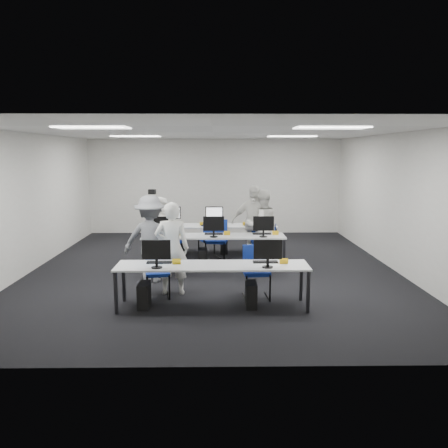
{
  "coord_description": "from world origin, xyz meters",
  "views": [
    {
      "loc": [
        0.09,
        -9.45,
        2.58
      ],
      "look_at": [
        0.23,
        0.14,
        1.0
      ],
      "focal_mm": 35.0,
      "sensor_mm": 36.0,
      "label": 1
    }
  ],
  "objects_px": {
    "chair_2": "(171,249)",
    "student_3": "(253,223)",
    "chair_1": "(256,282)",
    "chair_3": "(217,249)",
    "desk_front": "(212,268)",
    "student_1": "(262,225)",
    "student_0": "(172,248)",
    "chair_4": "(261,250)",
    "chair_7": "(265,247)",
    "chair_5": "(176,247)",
    "chair_6": "(209,246)",
    "chair_0": "(158,282)",
    "photographer": "(151,239)",
    "student_2": "(161,228)",
    "desk_mid": "(214,238)"
  },
  "relations": [
    {
      "from": "desk_front",
      "to": "chair_1",
      "type": "bearing_deg",
      "value": 30.89
    },
    {
      "from": "chair_7",
      "to": "chair_2",
      "type": "bearing_deg",
      "value": 176.18
    },
    {
      "from": "desk_front",
      "to": "student_1",
      "type": "xyz_separation_m",
      "value": [
        1.14,
        3.23,
        0.17
      ]
    },
    {
      "from": "chair_4",
      "to": "student_1",
      "type": "distance_m",
      "value": 0.59
    },
    {
      "from": "chair_1",
      "to": "chair_7",
      "type": "height_order",
      "value": "chair_1"
    },
    {
      "from": "chair_6",
      "to": "chair_5",
      "type": "bearing_deg",
      "value": 158.11
    },
    {
      "from": "chair_0",
      "to": "chair_4",
      "type": "height_order",
      "value": "chair_4"
    },
    {
      "from": "chair_6",
      "to": "student_3",
      "type": "relative_size",
      "value": 0.51
    },
    {
      "from": "student_2",
      "to": "photographer",
      "type": "relative_size",
      "value": 0.88
    },
    {
      "from": "desk_front",
      "to": "chair_3",
      "type": "height_order",
      "value": "chair_3"
    },
    {
      "from": "desk_front",
      "to": "student_2",
      "type": "distance_m",
      "value": 3.6
    },
    {
      "from": "chair_2",
      "to": "desk_mid",
      "type": "bearing_deg",
      "value": -49.75
    },
    {
      "from": "chair_1",
      "to": "chair_5",
      "type": "distance_m",
      "value": 3.49
    },
    {
      "from": "chair_3",
      "to": "chair_6",
      "type": "xyz_separation_m",
      "value": [
        -0.18,
        0.36,
        -0.02
      ]
    },
    {
      "from": "student_2",
      "to": "chair_2",
      "type": "bearing_deg",
      "value": -32.0
    },
    {
      "from": "chair_0",
      "to": "chair_1",
      "type": "bearing_deg",
      "value": -13.86
    },
    {
      "from": "chair_0",
      "to": "chair_3",
      "type": "xyz_separation_m",
      "value": [
        1.06,
        2.55,
        0.04
      ]
    },
    {
      "from": "desk_front",
      "to": "chair_2",
      "type": "distance_m",
      "value": 3.47
    },
    {
      "from": "desk_mid",
      "to": "chair_1",
      "type": "xyz_separation_m",
      "value": [
        0.77,
        -2.14,
        -0.39
      ]
    },
    {
      "from": "student_1",
      "to": "chair_3",
      "type": "bearing_deg",
      "value": -12.56
    },
    {
      "from": "student_3",
      "to": "photographer",
      "type": "relative_size",
      "value": 1.04
    },
    {
      "from": "chair_0",
      "to": "chair_4",
      "type": "bearing_deg",
      "value": 38.95
    },
    {
      "from": "chair_5",
      "to": "student_1",
      "type": "relative_size",
      "value": 0.49
    },
    {
      "from": "chair_4",
      "to": "student_1",
      "type": "bearing_deg",
      "value": 80.29
    },
    {
      "from": "chair_2",
      "to": "student_3",
      "type": "relative_size",
      "value": 0.47
    },
    {
      "from": "chair_5",
      "to": "chair_6",
      "type": "height_order",
      "value": "chair_6"
    },
    {
      "from": "desk_front",
      "to": "chair_6",
      "type": "distance_m",
      "value": 3.48
    },
    {
      "from": "desk_front",
      "to": "chair_2",
      "type": "bearing_deg",
      "value": 107.64
    },
    {
      "from": "chair_7",
      "to": "photographer",
      "type": "xyz_separation_m",
      "value": [
        -2.52,
        -1.99,
        0.6
      ]
    },
    {
      "from": "chair_1",
      "to": "student_2",
      "type": "relative_size",
      "value": 0.61
    },
    {
      "from": "chair_1",
      "to": "chair_3",
      "type": "distance_m",
      "value": 2.73
    },
    {
      "from": "chair_0",
      "to": "student_3",
      "type": "bearing_deg",
      "value": 43.47
    },
    {
      "from": "chair_5",
      "to": "chair_1",
      "type": "bearing_deg",
      "value": -66.97
    },
    {
      "from": "chair_2",
      "to": "student_2",
      "type": "relative_size",
      "value": 0.55
    },
    {
      "from": "chair_0",
      "to": "chair_7",
      "type": "relative_size",
      "value": 0.99
    },
    {
      "from": "desk_mid",
      "to": "chair_2",
      "type": "xyz_separation_m",
      "value": [
        -1.04,
        0.68,
        -0.41
      ]
    },
    {
      "from": "chair_0",
      "to": "student_1",
      "type": "xyz_separation_m",
      "value": [
        2.14,
        2.68,
        0.58
      ]
    },
    {
      "from": "chair_4",
      "to": "chair_3",
      "type": "bearing_deg",
      "value": 176.42
    },
    {
      "from": "desk_front",
      "to": "chair_7",
      "type": "relative_size",
      "value": 3.67
    },
    {
      "from": "desk_front",
      "to": "student_0",
      "type": "relative_size",
      "value": 1.88
    },
    {
      "from": "chair_6",
      "to": "chair_4",
      "type": "bearing_deg",
      "value": -37.25
    },
    {
      "from": "chair_1",
      "to": "chair_6",
      "type": "distance_m",
      "value": 3.12
    },
    {
      "from": "student_1",
      "to": "chair_6",
      "type": "bearing_deg",
      "value": -29.74
    },
    {
      "from": "chair_4",
      "to": "student_3",
      "type": "height_order",
      "value": "student_3"
    },
    {
      "from": "student_0",
      "to": "photographer",
      "type": "relative_size",
      "value": 0.98
    },
    {
      "from": "chair_5",
      "to": "chair_7",
      "type": "xyz_separation_m",
      "value": [
        2.22,
        0.0,
        0.01
      ]
    },
    {
      "from": "chair_3",
      "to": "desk_mid",
      "type": "bearing_deg",
      "value": -88.05
    },
    {
      "from": "chair_5",
      "to": "chair_2",
      "type": "bearing_deg",
      "value": -119.99
    },
    {
      "from": "desk_front",
      "to": "desk_mid",
      "type": "height_order",
      "value": "same"
    },
    {
      "from": "chair_5",
      "to": "chair_4",
      "type": "bearing_deg",
      "value": -18.33
    }
  ]
}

